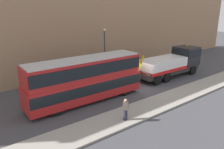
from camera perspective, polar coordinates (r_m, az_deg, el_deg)
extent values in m
plane|color=#424247|center=(24.44, 6.89, -3.23)|extent=(120.00, 120.00, 0.00)
cube|color=gray|center=(21.86, 14.66, -6.00)|extent=(60.00, 2.80, 0.15)
cube|color=#9E7A5B|center=(29.31, -4.31, 16.20)|extent=(60.00, 1.20, 16.00)
cube|color=#2D2D2D|center=(28.32, 14.28, 1.02)|extent=(9.04, 2.36, 0.55)
cube|color=black|center=(30.49, 18.30, 4.58)|extent=(2.64, 2.64, 2.30)
cube|color=black|center=(30.40, 18.38, 5.41)|extent=(2.67, 2.67, 0.90)
cube|color=silver|center=(27.09, 12.69, 2.56)|extent=(6.14, 2.70, 1.40)
cube|color=red|center=(27.22, 12.62, 1.50)|extent=(6.14, 2.75, 0.36)
cylinder|color=#B79914|center=(24.38, 7.02, 1.97)|extent=(1.24, 0.30, 2.52)
sphere|color=orange|center=(30.26, 18.53, 6.92)|extent=(0.24, 0.24, 0.24)
cylinder|color=black|center=(31.58, 16.49, 1.98)|extent=(1.17, 0.36, 1.16)
cylinder|color=black|center=(30.37, 19.81, 1.07)|extent=(1.17, 0.36, 1.16)
cylinder|color=black|center=(27.84, 10.26, 0.42)|extent=(1.17, 0.36, 1.16)
cylinder|color=black|center=(26.45, 13.76, -0.69)|extent=(1.17, 0.36, 1.16)
cylinder|color=black|center=(26.73, 7.91, -0.17)|extent=(1.17, 0.36, 1.16)
cylinder|color=black|center=(25.28, 11.44, -1.36)|extent=(1.17, 0.36, 1.16)
cube|color=#AD1E1E|center=(20.53, -6.66, -3.42)|extent=(11.04, 2.68, 1.90)
cube|color=#AD1E1E|center=(19.97, -6.84, 1.42)|extent=(10.82, 2.58, 1.70)
cube|color=black|center=(20.44, -6.68, -2.76)|extent=(10.93, 2.73, 0.90)
cube|color=black|center=(19.94, -6.85, 1.70)|extent=(10.71, 2.73, 1.00)
cube|color=#B2B2B2|center=(19.75, -6.93, 3.96)|extent=(10.60, 2.48, 0.12)
cube|color=yellow|center=(23.26, 5.03, 2.33)|extent=(0.09, 1.50, 0.44)
cylinder|color=black|center=(23.66, 0.23, -2.46)|extent=(1.04, 0.32, 1.04)
cylinder|color=black|center=(22.09, 3.62, -3.95)|extent=(1.04, 0.32, 1.04)
cylinder|color=black|center=(20.44, -16.19, -6.43)|extent=(1.04, 0.32, 1.04)
cylinder|color=black|center=(18.60, -13.74, -8.65)|extent=(1.04, 0.32, 1.04)
cylinder|color=#232333|center=(17.20, 3.43, -10.17)|extent=(0.42, 0.42, 0.85)
cube|color=brown|center=(16.88, 3.48, -7.95)|extent=(0.46, 0.47, 0.62)
sphere|color=tan|center=(16.70, 3.50, -6.61)|extent=(0.24, 0.24, 0.24)
cylinder|color=#38383D|center=(27.98, -1.89, 5.36)|extent=(0.16, 0.16, 5.50)
sphere|color=#EAE5C6|center=(27.53, -1.95, 11.28)|extent=(0.36, 0.36, 0.36)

